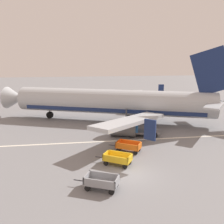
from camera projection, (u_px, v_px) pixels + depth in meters
ground_plane at (131, 174)px, 21.36m from camera, size 220.00×220.00×0.00m
apron_stripe at (115, 141)px, 29.88m from camera, size 120.00×0.36×0.01m
airplane at (119, 103)px, 37.83m from camera, size 36.26×29.55×11.34m
baggage_cart_nearest at (101, 182)px, 18.88m from camera, size 3.54×2.31×1.07m
baggage_cart_second_in_row at (117, 159)px, 23.16m from camera, size 3.41×2.51×1.07m
baggage_cart_third_in_row at (128, 146)px, 26.38m from camera, size 3.42×2.49×1.07m
service_truck_beside_carts at (135, 127)px, 31.83m from camera, size 4.73×3.03×2.10m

